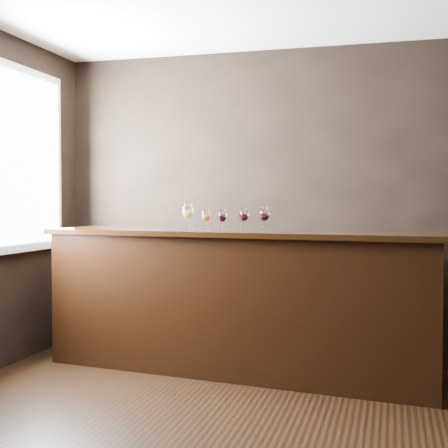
% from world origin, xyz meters
% --- Properties ---
extents(ground, '(5.00, 5.00, 0.00)m').
position_xyz_m(ground, '(0.00, 0.00, 0.00)').
color(ground, black).
rests_on(ground, ground).
extents(room_shell, '(5.02, 4.52, 2.81)m').
position_xyz_m(room_shell, '(-0.23, 0.11, 1.81)').
color(room_shell, black).
rests_on(room_shell, ground).
extents(bar_counter, '(3.23, 1.09, 1.11)m').
position_xyz_m(bar_counter, '(-0.57, 1.38, 0.56)').
color(bar_counter, black).
rests_on(bar_counter, ground).
extents(bar_top, '(3.35, 1.18, 0.04)m').
position_xyz_m(bar_top, '(-0.57, 1.38, 1.13)').
color(bar_top, black).
rests_on(bar_top, bar_counter).
extents(back_bar_shelf, '(2.53, 0.40, 0.91)m').
position_xyz_m(back_bar_shelf, '(-0.07, 2.03, 0.46)').
color(back_bar_shelf, black).
rests_on(back_bar_shelf, ground).
extents(glass_white, '(0.09, 0.09, 0.22)m').
position_xyz_m(glass_white, '(-1.01, 1.39, 1.30)').
color(glass_white, white).
rests_on(glass_white, bar_top).
extents(glass_amber, '(0.07, 0.07, 0.17)m').
position_xyz_m(glass_amber, '(-0.84, 1.36, 1.27)').
color(glass_amber, white).
rests_on(glass_amber, bar_top).
extents(glass_red_a, '(0.07, 0.07, 0.17)m').
position_xyz_m(glass_red_a, '(-0.71, 1.37, 1.27)').
color(glass_red_a, white).
rests_on(glass_red_a, bar_top).
extents(glass_red_b, '(0.08, 0.08, 0.18)m').
position_xyz_m(glass_red_b, '(-0.53, 1.40, 1.27)').
color(glass_red_b, white).
rests_on(glass_red_b, bar_top).
extents(glass_red_c, '(0.08, 0.08, 0.19)m').
position_xyz_m(glass_red_c, '(-0.36, 1.38, 1.28)').
color(glass_red_c, white).
rests_on(glass_red_c, bar_top).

